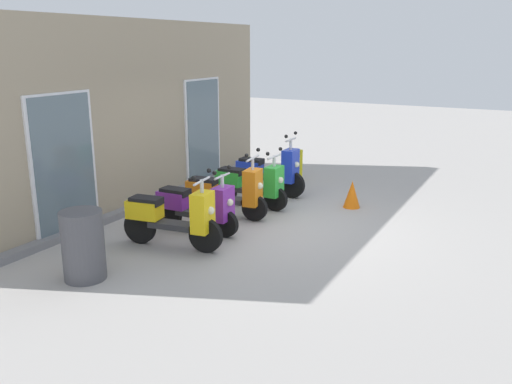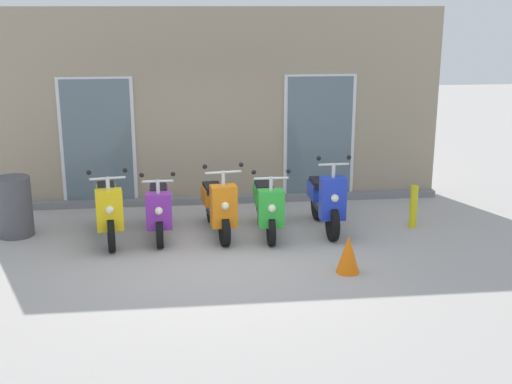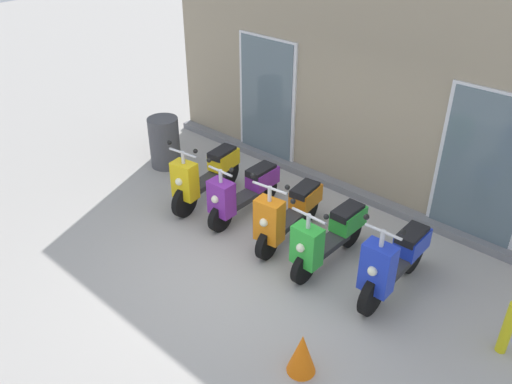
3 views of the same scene
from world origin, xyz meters
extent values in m
plane|color=#A8A39E|center=(0.00, 0.00, 0.00)|extent=(40.00, 40.00, 0.00)
cube|color=gray|center=(0.00, 2.88, 1.73)|extent=(8.36, 0.30, 3.46)
cube|color=slate|center=(0.00, 2.63, 0.06)|extent=(8.36, 0.20, 0.12)
cube|color=silver|center=(-1.98, 2.71, 1.15)|extent=(1.30, 0.04, 2.30)
cube|color=slate|center=(-1.98, 2.69, 1.15)|extent=(1.18, 0.02, 2.22)
cube|color=silver|center=(1.98, 2.71, 1.15)|extent=(1.30, 0.04, 2.30)
cube|color=slate|center=(1.98, 2.69, 1.15)|extent=(1.18, 0.02, 2.22)
cylinder|color=black|center=(-1.58, 0.32, 0.26)|extent=(0.17, 0.53, 0.52)
cylinder|color=black|center=(-1.74, 1.43, 0.26)|extent=(0.17, 0.53, 0.52)
cube|color=#2D2D30|center=(-1.66, 0.88, 0.36)|extent=(0.36, 0.73, 0.09)
cube|color=yellow|center=(-1.59, 0.36, 0.62)|extent=(0.41, 0.29, 0.60)
sphere|color=#F2EFCC|center=(-1.57, 0.23, 0.66)|extent=(0.12, 0.12, 0.12)
cube|color=yellow|center=(-1.73, 1.34, 0.56)|extent=(0.37, 0.56, 0.28)
cube|color=black|center=(-1.72, 1.30, 0.70)|extent=(0.33, 0.51, 0.11)
cylinder|color=silver|center=(-1.59, 0.36, 1.01)|extent=(0.06, 0.06, 0.21)
cylinder|color=silver|center=(-1.59, 0.36, 1.10)|extent=(0.51, 0.11, 0.04)
sphere|color=black|center=(-1.34, 0.39, 1.20)|extent=(0.07, 0.07, 0.07)
sphere|color=black|center=(-1.84, 0.32, 1.20)|extent=(0.07, 0.07, 0.07)
cylinder|color=black|center=(-0.88, 0.41, 0.22)|extent=(0.12, 0.45, 0.44)
cylinder|color=black|center=(-0.91, 1.49, 0.22)|extent=(0.12, 0.45, 0.44)
cube|color=#2D2D30|center=(-0.90, 0.95, 0.32)|extent=(0.28, 0.68, 0.09)
cube|color=purple|center=(-0.88, 0.45, 0.55)|extent=(0.39, 0.25, 0.54)
sphere|color=#F2EFCC|center=(-0.88, 0.32, 0.59)|extent=(0.12, 0.12, 0.12)
cube|color=purple|center=(-0.91, 1.39, 0.50)|extent=(0.31, 0.53, 0.28)
cube|color=black|center=(-0.91, 1.35, 0.64)|extent=(0.27, 0.49, 0.11)
cylinder|color=silver|center=(-0.88, 0.45, 0.92)|extent=(0.06, 0.06, 0.22)
cylinder|color=silver|center=(-0.88, 0.45, 1.01)|extent=(0.45, 0.05, 0.04)
sphere|color=black|center=(-0.66, 0.46, 1.11)|extent=(0.07, 0.07, 0.07)
sphere|color=black|center=(-1.11, 0.44, 1.11)|extent=(0.07, 0.07, 0.07)
cylinder|color=black|center=(0.08, 0.38, 0.23)|extent=(0.16, 0.47, 0.46)
cylinder|color=black|center=(-0.06, 1.51, 0.23)|extent=(0.16, 0.47, 0.46)
cube|color=#2D2D30|center=(0.01, 0.95, 0.33)|extent=(0.34, 0.73, 0.09)
cube|color=orange|center=(0.07, 0.42, 0.60)|extent=(0.41, 0.28, 0.63)
sphere|color=#F2EFCC|center=(0.09, 0.30, 0.64)|extent=(0.12, 0.12, 0.12)
cube|color=orange|center=(-0.05, 1.41, 0.49)|extent=(0.36, 0.55, 0.28)
cube|color=black|center=(-0.04, 1.37, 0.63)|extent=(0.32, 0.51, 0.11)
cylinder|color=silver|center=(0.07, 0.42, 1.02)|extent=(0.06, 0.06, 0.24)
cylinder|color=silver|center=(0.07, 0.42, 1.12)|extent=(0.54, 0.10, 0.04)
sphere|color=black|center=(0.34, 0.46, 1.22)|extent=(0.07, 0.07, 0.07)
sphere|color=black|center=(-0.19, 0.39, 1.22)|extent=(0.07, 0.07, 0.07)
cylinder|color=black|center=(0.77, 0.32, 0.23)|extent=(0.10, 0.45, 0.45)
cylinder|color=black|center=(0.78, 1.41, 0.23)|extent=(0.10, 0.45, 0.45)
cube|color=#2D2D30|center=(0.78, 0.86, 0.33)|extent=(0.27, 0.68, 0.09)
cube|color=green|center=(0.77, 0.36, 0.56)|extent=(0.38, 0.24, 0.56)
sphere|color=#F2EFCC|center=(0.77, 0.23, 0.60)|extent=(0.12, 0.12, 0.12)
cube|color=green|center=(0.78, 1.31, 0.52)|extent=(0.30, 0.52, 0.28)
cube|color=black|center=(0.78, 1.27, 0.66)|extent=(0.26, 0.48, 0.11)
cylinder|color=silver|center=(0.77, 0.36, 0.94)|extent=(0.06, 0.06, 0.22)
cylinder|color=silver|center=(0.77, 0.36, 1.03)|extent=(0.51, 0.04, 0.04)
sphere|color=black|center=(1.03, 0.35, 1.13)|extent=(0.07, 0.07, 0.07)
sphere|color=black|center=(0.52, 0.36, 1.13)|extent=(0.07, 0.07, 0.07)
cylinder|color=black|center=(1.74, 0.43, 0.27)|extent=(0.12, 0.54, 0.54)
cylinder|color=black|center=(1.71, 1.48, 0.27)|extent=(0.12, 0.54, 0.54)
cube|color=#2D2D30|center=(1.73, 0.95, 0.37)|extent=(0.27, 0.66, 0.09)
cube|color=#1E38C6|center=(1.74, 0.47, 0.66)|extent=(0.38, 0.25, 0.66)
sphere|color=#F2EFCC|center=(1.74, 0.34, 0.70)|extent=(0.12, 0.12, 0.12)
cube|color=#1E38C6|center=(1.72, 1.38, 0.53)|extent=(0.31, 0.53, 0.28)
cube|color=black|center=(1.72, 1.34, 0.67)|extent=(0.27, 0.49, 0.11)
cylinder|color=silver|center=(1.74, 0.47, 1.09)|extent=(0.06, 0.06, 0.24)
cylinder|color=silver|center=(1.74, 0.47, 1.19)|extent=(0.46, 0.05, 0.04)
sphere|color=black|center=(1.97, 0.47, 1.29)|extent=(0.07, 0.07, 0.07)
sphere|color=black|center=(1.50, 0.46, 1.29)|extent=(0.07, 0.07, 0.07)
cylinder|color=#4C4C51|center=(-3.13, 1.20, 0.47)|extent=(0.55, 0.55, 0.94)
cone|color=orange|center=(1.66, -0.86, 0.26)|extent=(0.32, 0.32, 0.52)
cylinder|color=yellow|center=(3.17, 0.88, 0.35)|extent=(0.12, 0.12, 0.70)
camera|label=1|loc=(-7.91, -3.93, 3.02)|focal=37.99mm
camera|label=2|loc=(-0.53, -9.14, 3.50)|focal=47.28mm
camera|label=3|loc=(3.91, -4.07, 4.61)|focal=36.69mm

